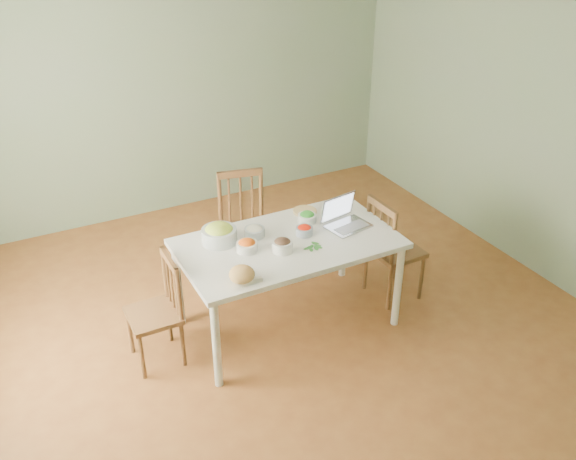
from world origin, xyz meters
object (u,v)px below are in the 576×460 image
chair_far (246,230)px  chair_left (153,313)px  dining_table (288,284)px  bowl_squash (219,233)px  chair_right (396,248)px  laptop (349,214)px  bread_boule (242,274)px

chair_far → chair_left: 1.30m
dining_table → bowl_squash: bearing=154.2°
chair_right → laptop: bearing=86.9°
dining_table → chair_right: chair_right is taller
dining_table → bread_boule: 0.78m
chair_right → bread_boule: size_ratio=5.20×
laptop → bowl_squash: bearing=155.7°
chair_right → laptop: (-0.48, 0.02, 0.44)m
bread_boule → bowl_squash: size_ratio=0.67×
chair_far → dining_table: bearing=-76.5°
laptop → dining_table: bearing=167.2°
chair_far → chair_left: (-1.07, -0.72, -0.06)m
chair_left → chair_right: chair_right is taller
chair_far → laptop: 1.07m
dining_table → laptop: 0.74m
dining_table → laptop: bearing=-2.6°
chair_right → chair_left: bearing=86.1°
chair_left → laptop: bearing=86.6°
chair_far → bowl_squash: chair_far is taller
chair_far → chair_left: bearing=-133.5°
chair_left → chair_far: bearing=124.0°
chair_right → laptop: 0.65m
dining_table → chair_far: (-0.01, 0.79, 0.10)m
chair_left → laptop: laptop is taller
chair_left → chair_right: size_ratio=0.92×
chair_left → bread_boule: bearing=53.3°
chair_right → bowl_squash: (-1.49, 0.27, 0.40)m
dining_table → bread_boule: bearing=-147.5°
chair_far → bread_boule: size_ratio=5.49×
chair_right → bread_boule: chair_right is taller
dining_table → laptop: size_ratio=5.01×
bread_boule → laptop: 1.12m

